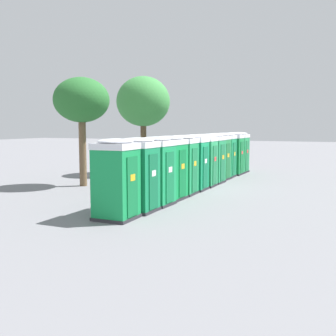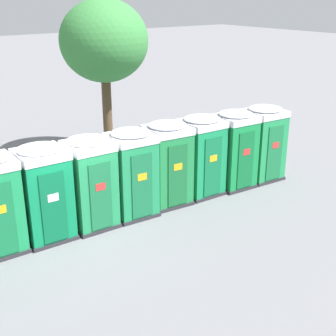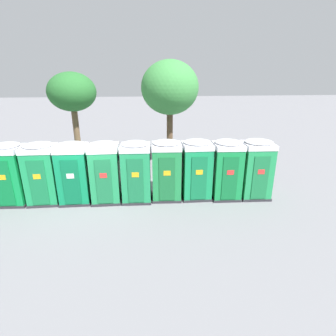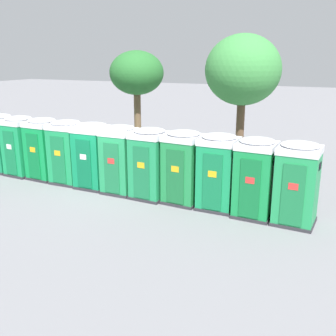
{
  "view_description": "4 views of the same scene",
  "coord_description": "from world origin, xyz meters",
  "px_view_note": "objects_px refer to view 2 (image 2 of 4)",
  "views": [
    {
      "loc": [
        -17.55,
        -5.97,
        2.93
      ],
      "look_at": [
        -3.27,
        0.02,
        1.26
      ],
      "focal_mm": 42.0,
      "sensor_mm": 36.0,
      "label": 1
    },
    {
      "loc": [
        -4.5,
        -10.79,
        6.07
      ],
      "look_at": [
        3.16,
        -0.27,
        1.13
      ],
      "focal_mm": 50.0,
      "sensor_mm": 36.0,
      "label": 2
    },
    {
      "loc": [
        2.06,
        -10.53,
        5.0
      ],
      "look_at": [
        3.21,
        -0.28,
        1.37
      ],
      "focal_mm": 28.0,
      "sensor_mm": 36.0,
      "label": 3
    },
    {
      "loc": [
        8.05,
        -12.26,
        4.91
      ],
      "look_at": [
        2.59,
        -0.25,
        1.18
      ],
      "focal_mm": 42.0,
      "sensor_mm": 36.0,
      "label": 4
    }
  ],
  "objects_px": {
    "portapotty_5": "(44,192)",
    "portapotty_11": "(263,143)",
    "portapotty_6": "(90,182)",
    "portapotty_9": "(201,155)",
    "portapotty_7": "(132,173)",
    "portapotty_8": "(167,163)",
    "portapotty_10": "(234,149)",
    "street_tree_0": "(104,42)"
  },
  "relations": [
    {
      "from": "portapotty_6",
      "to": "portapotty_10",
      "type": "height_order",
      "value": "same"
    },
    {
      "from": "portapotty_6",
      "to": "portapotty_11",
      "type": "relative_size",
      "value": 1.0
    },
    {
      "from": "portapotty_8",
      "to": "portapotty_10",
      "type": "distance_m",
      "value": 2.53
    },
    {
      "from": "portapotty_5",
      "to": "portapotty_7",
      "type": "bearing_deg",
      "value": -3.17
    },
    {
      "from": "portapotty_5",
      "to": "portapotty_9",
      "type": "height_order",
      "value": "same"
    },
    {
      "from": "portapotty_8",
      "to": "portapotty_5",
      "type": "bearing_deg",
      "value": 178.55
    },
    {
      "from": "portapotty_8",
      "to": "portapotty_10",
      "type": "relative_size",
      "value": 1.0
    },
    {
      "from": "portapotty_7",
      "to": "portapotty_8",
      "type": "xyz_separation_m",
      "value": [
        1.27,
        0.04,
        -0.0
      ]
    },
    {
      "from": "portapotty_9",
      "to": "portapotty_10",
      "type": "xyz_separation_m",
      "value": [
        1.26,
        -0.16,
        0.0
      ]
    },
    {
      "from": "portapotty_5",
      "to": "portapotty_6",
      "type": "bearing_deg",
      "value": -3.62
    },
    {
      "from": "portapotty_5",
      "to": "portapotty_11",
      "type": "relative_size",
      "value": 1.0
    },
    {
      "from": "portapotty_7",
      "to": "street_tree_0",
      "type": "bearing_deg",
      "value": 68.07
    },
    {
      "from": "portapotty_8",
      "to": "portapotty_9",
      "type": "relative_size",
      "value": 1.0
    },
    {
      "from": "portapotty_9",
      "to": "portapotty_11",
      "type": "relative_size",
      "value": 1.0
    },
    {
      "from": "portapotty_7",
      "to": "portapotty_8",
      "type": "bearing_deg",
      "value": 1.99
    },
    {
      "from": "portapotty_5",
      "to": "street_tree_0",
      "type": "relative_size",
      "value": 0.43
    },
    {
      "from": "portapotty_6",
      "to": "portapotty_8",
      "type": "height_order",
      "value": "same"
    },
    {
      "from": "portapotty_7",
      "to": "street_tree_0",
      "type": "height_order",
      "value": "street_tree_0"
    },
    {
      "from": "portapotty_10",
      "to": "portapotty_11",
      "type": "bearing_deg",
      "value": -3.04
    },
    {
      "from": "portapotty_8",
      "to": "portapotty_9",
      "type": "xyz_separation_m",
      "value": [
        1.27,
        -0.04,
        0.0
      ]
    },
    {
      "from": "portapotty_10",
      "to": "portapotty_5",
      "type": "bearing_deg",
      "value": 177.26
    },
    {
      "from": "portapotty_8",
      "to": "portapotty_11",
      "type": "bearing_deg",
      "value": -4.13
    },
    {
      "from": "portapotty_5",
      "to": "portapotty_9",
      "type": "distance_m",
      "value": 5.06
    },
    {
      "from": "portapotty_5",
      "to": "portapotty_8",
      "type": "relative_size",
      "value": 1.0
    },
    {
      "from": "portapotty_9",
      "to": "portapotty_10",
      "type": "distance_m",
      "value": 1.27
    },
    {
      "from": "portapotty_7",
      "to": "street_tree_0",
      "type": "xyz_separation_m",
      "value": [
        1.97,
        4.9,
        3.07
      ]
    },
    {
      "from": "portapotty_10",
      "to": "portapotty_11",
      "type": "relative_size",
      "value": 1.0
    },
    {
      "from": "portapotty_10",
      "to": "street_tree_0",
      "type": "relative_size",
      "value": 0.43
    },
    {
      "from": "portapotty_10",
      "to": "street_tree_0",
      "type": "distance_m",
      "value": 6.2
    },
    {
      "from": "portapotty_5",
      "to": "portapotty_6",
      "type": "distance_m",
      "value": 1.27
    },
    {
      "from": "portapotty_7",
      "to": "portapotty_9",
      "type": "bearing_deg",
      "value": 0.0
    },
    {
      "from": "portapotty_6",
      "to": "portapotty_11",
      "type": "height_order",
      "value": "same"
    },
    {
      "from": "portapotty_6",
      "to": "portapotty_11",
      "type": "xyz_separation_m",
      "value": [
        6.32,
        -0.29,
        -0.0
      ]
    },
    {
      "from": "street_tree_0",
      "to": "portapotty_11",
      "type": "bearing_deg",
      "value": -59.0
    },
    {
      "from": "portapotty_6",
      "to": "portapotty_9",
      "type": "relative_size",
      "value": 1.0
    },
    {
      "from": "portapotty_9",
      "to": "portapotty_10",
      "type": "relative_size",
      "value": 1.0
    },
    {
      "from": "portapotty_7",
      "to": "portapotty_10",
      "type": "height_order",
      "value": "same"
    },
    {
      "from": "portapotty_5",
      "to": "portapotty_7",
      "type": "xyz_separation_m",
      "value": [
        2.53,
        -0.14,
        0.0
      ]
    },
    {
      "from": "portapotty_10",
      "to": "portapotty_6",
      "type": "bearing_deg",
      "value": 177.48
    },
    {
      "from": "portapotty_6",
      "to": "portapotty_9",
      "type": "distance_m",
      "value": 3.8
    },
    {
      "from": "portapotty_5",
      "to": "portapotty_11",
      "type": "height_order",
      "value": "same"
    },
    {
      "from": "portapotty_9",
      "to": "portapotty_11",
      "type": "xyz_separation_m",
      "value": [
        2.52,
        -0.23,
        -0.0
      ]
    }
  ]
}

